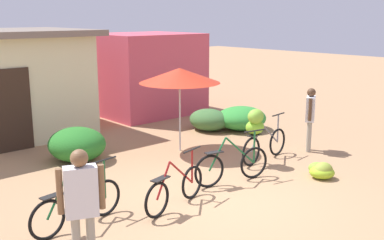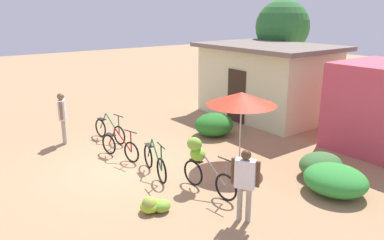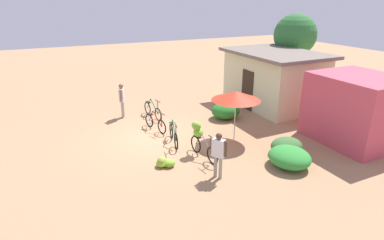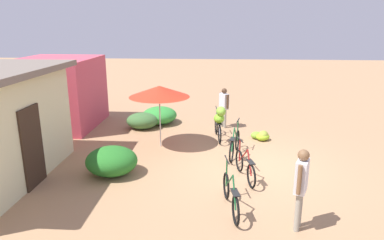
# 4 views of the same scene
# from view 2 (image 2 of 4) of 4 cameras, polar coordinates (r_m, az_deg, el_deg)

# --- Properties ---
(ground_plane) EXTENTS (60.00, 60.00, 0.00)m
(ground_plane) POSITION_cam_2_polar(r_m,az_deg,el_deg) (10.44, -9.85, -7.26)
(ground_plane) COLOR #A47C57
(building_low) EXTENTS (5.22, 3.72, 2.85)m
(building_low) POSITION_cam_2_polar(r_m,az_deg,el_deg) (15.39, 11.19, 5.94)
(building_low) COLOR beige
(building_low) RESTS_ON ground
(tree_behind_building) EXTENTS (2.43, 2.43, 4.61)m
(tree_behind_building) POSITION_cam_2_polar(r_m,az_deg,el_deg) (18.08, 13.50, 13.44)
(tree_behind_building) COLOR brown
(tree_behind_building) RESTS_ON ground
(hedge_bush_front_left) EXTENTS (1.26, 1.37, 0.76)m
(hedge_bush_front_left) POSITION_cam_2_polar(r_m,az_deg,el_deg) (12.86, 3.36, -0.70)
(hedge_bush_front_left) COLOR #266F25
(hedge_bush_front_left) RESTS_ON ground
(hedge_bush_front_right) EXTENTS (1.01, 1.20, 0.61)m
(hedge_bush_front_right) POSITION_cam_2_polar(r_m,az_deg,el_deg) (10.29, 18.88, -6.44)
(hedge_bush_front_right) COLOR #3C6A35
(hedge_bush_front_right) RESTS_ON ground
(hedge_bush_mid) EXTENTS (1.48, 1.38, 0.66)m
(hedge_bush_mid) POSITION_cam_2_polar(r_m,az_deg,el_deg) (9.49, 20.83, -8.45)
(hedge_bush_mid) COLOR #318C35
(hedge_bush_mid) RESTS_ON ground
(market_umbrella) EXTENTS (1.92, 1.92, 2.01)m
(market_umbrella) POSITION_cam_2_polar(r_m,az_deg,el_deg) (10.26, 7.49, 3.24)
(market_umbrella) COLOR beige
(market_umbrella) RESTS_ON ground
(bicycle_leftmost) EXTENTS (1.69, 0.31, 0.97)m
(bicycle_leftmost) POSITION_cam_2_polar(r_m,az_deg,el_deg) (12.62, -12.33, -1.55)
(bicycle_leftmost) COLOR black
(bicycle_leftmost) RESTS_ON ground
(bicycle_near_pile) EXTENTS (1.57, 0.42, 0.93)m
(bicycle_near_pile) POSITION_cam_2_polar(r_m,az_deg,el_deg) (11.07, -10.84, -4.04)
(bicycle_near_pile) COLOR black
(bicycle_near_pile) RESTS_ON ground
(bicycle_center_loaded) EXTENTS (1.67, 0.41, 1.00)m
(bicycle_center_loaded) POSITION_cam_2_polar(r_m,az_deg,el_deg) (9.83, -5.68, -6.34)
(bicycle_center_loaded) COLOR black
(bicycle_center_loaded) RESTS_ON ground
(bicycle_by_shop) EXTENTS (1.71, 0.43, 1.26)m
(bicycle_by_shop) POSITION_cam_2_polar(r_m,az_deg,el_deg) (8.91, 1.30, -5.97)
(bicycle_by_shop) COLOR black
(bicycle_by_shop) RESTS_ON ground
(banana_pile_on_ground) EXTENTS (0.70, 0.76, 0.34)m
(banana_pile_on_ground) POSITION_cam_2_polar(r_m,az_deg,el_deg) (8.25, -5.92, -12.70)
(banana_pile_on_ground) COLOR #79AB31
(banana_pile_on_ground) RESTS_ON ground
(person_vendor) EXTENTS (0.51, 0.38, 1.54)m
(person_vendor) POSITION_cam_2_polar(r_m,az_deg,el_deg) (7.59, 8.03, -8.78)
(person_vendor) COLOR gray
(person_vendor) RESTS_ON ground
(person_bystander) EXTENTS (0.54, 0.34, 1.65)m
(person_bystander) POSITION_cam_2_polar(r_m,az_deg,el_deg) (12.54, -19.03, 1.00)
(person_bystander) COLOR gray
(person_bystander) RESTS_ON ground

